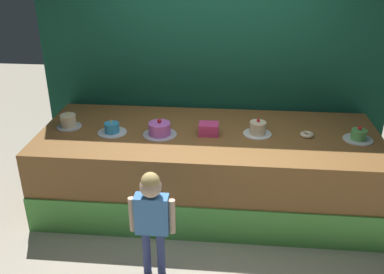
# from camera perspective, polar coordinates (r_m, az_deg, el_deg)

# --- Properties ---
(ground_plane) EXTENTS (12.00, 12.00, 0.00)m
(ground_plane) POSITION_cam_1_polar(r_m,az_deg,el_deg) (4.32, 1.53, -13.65)
(ground_plane) COLOR #BCB29E
(stage_platform) EXTENTS (3.54, 1.40, 0.86)m
(stage_platform) POSITION_cam_1_polar(r_m,az_deg,el_deg) (4.65, 2.18, -4.23)
(stage_platform) COLOR brown
(stage_platform) RESTS_ON ground_plane
(curtain_backdrop) EXTENTS (4.06, 0.08, 3.05)m
(curtain_backdrop) POSITION_cam_1_polar(r_m,az_deg,el_deg) (4.99, 2.94, 11.41)
(curtain_backdrop) COLOR #144C38
(curtain_backdrop) RESTS_ON ground_plane
(child_figure) EXTENTS (0.39, 0.18, 1.02)m
(child_figure) POSITION_cam_1_polar(r_m,az_deg,el_deg) (3.59, -5.39, -9.81)
(child_figure) COLOR #3F4C8C
(child_figure) RESTS_ON ground_plane
(pink_box) EXTENTS (0.20, 0.16, 0.12)m
(pink_box) POSITION_cam_1_polar(r_m,az_deg,el_deg) (4.39, 2.25, 1.09)
(pink_box) COLOR #E73E85
(pink_box) RESTS_ON stage_platform
(donut) EXTENTS (0.14, 0.14, 0.04)m
(donut) POSITION_cam_1_polar(r_m,az_deg,el_deg) (4.51, 15.10, 0.30)
(donut) COLOR beige
(donut) RESTS_ON stage_platform
(cake_far_left) EXTENTS (0.26, 0.26, 0.19)m
(cake_far_left) POSITION_cam_1_polar(r_m,az_deg,el_deg) (4.75, -16.18, 2.00)
(cake_far_left) COLOR silver
(cake_far_left) RESTS_ON stage_platform
(cake_left) EXTENTS (0.30, 0.30, 0.16)m
(cake_left) POSITION_cam_1_polar(r_m,az_deg,el_deg) (4.50, -10.65, 1.07)
(cake_left) COLOR silver
(cake_left) RESTS_ON stage_platform
(cake_center) EXTENTS (0.35, 0.35, 0.18)m
(cake_center) POSITION_cam_1_polar(r_m,az_deg,el_deg) (4.39, -4.35, 1.02)
(cake_center) COLOR silver
(cake_center) RESTS_ON stage_platform
(cake_right) EXTENTS (0.29, 0.29, 0.17)m
(cake_right) POSITION_cam_1_polar(r_m,az_deg,el_deg) (4.44, 8.76, 1.09)
(cake_right) COLOR white
(cake_right) RESTS_ON stage_platform
(cake_far_right) EXTENTS (0.29, 0.29, 0.15)m
(cake_far_right) POSITION_cam_1_polar(r_m,az_deg,el_deg) (4.59, 21.37, 0.18)
(cake_far_right) COLOR silver
(cake_far_right) RESTS_ON stage_platform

